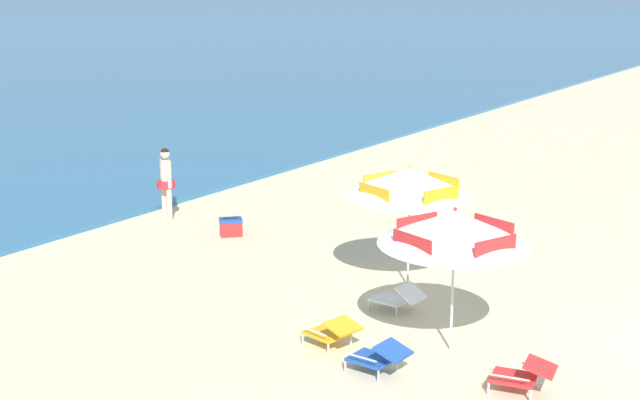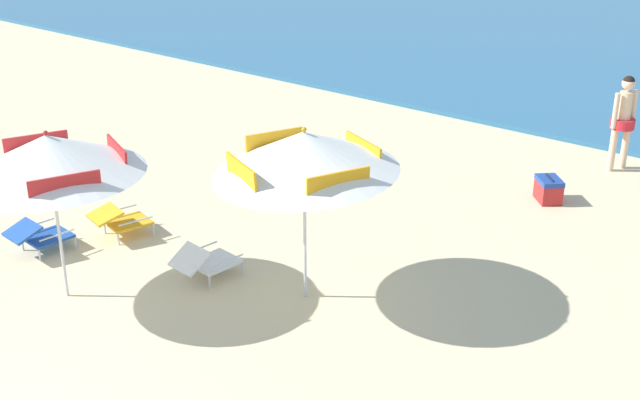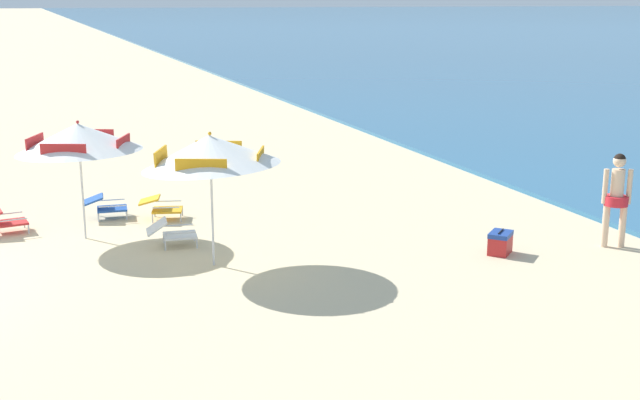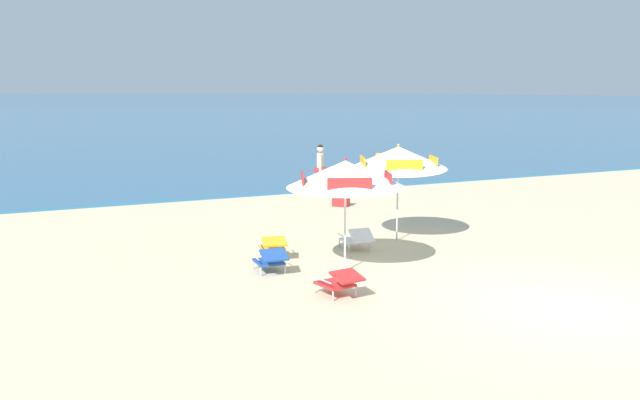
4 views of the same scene
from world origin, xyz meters
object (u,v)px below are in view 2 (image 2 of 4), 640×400
(lounge_chair_beside_umbrella, at_px, (120,219))
(lounge_chair_facing_sea, at_px, (206,261))
(lounge_chair_spare_folded, at_px, (39,235))
(person_standing_near_shore, at_px, (624,116))
(beach_umbrella_striped_second, at_px, (304,152))
(beach_umbrella_striped_main, at_px, (49,156))
(cooler_box, at_px, (548,189))

(lounge_chair_beside_umbrella, distance_m, lounge_chair_facing_sea, 1.97)
(lounge_chair_spare_folded, distance_m, person_standing_near_shore, 10.06)
(lounge_chair_spare_folded, relative_size, person_standing_near_shore, 0.52)
(lounge_chair_facing_sea, xyz_separation_m, person_standing_near_shore, (2.78, 7.62, 0.74))
(lounge_chair_beside_umbrella, relative_size, lounge_chair_spare_folded, 1.05)
(lounge_chair_spare_folded, bearing_deg, lounge_chair_beside_umbrella, 65.83)
(beach_umbrella_striped_second, distance_m, lounge_chair_spare_folded, 4.40)
(beach_umbrella_striped_second, bearing_deg, lounge_chair_facing_sea, -160.50)
(beach_umbrella_striped_second, distance_m, person_standing_near_shore, 7.35)
(beach_umbrella_striped_main, xyz_separation_m, lounge_chair_spare_folded, (-1.37, 0.52, -1.66))
(lounge_chair_spare_folded, height_order, cooler_box, lounge_chair_spare_folded)
(lounge_chair_beside_umbrella, bearing_deg, beach_umbrella_striped_main, -60.76)
(beach_umbrella_striped_main, relative_size, beach_umbrella_striped_second, 1.01)
(lounge_chair_facing_sea, bearing_deg, person_standing_near_shore, 69.95)
(beach_umbrella_striped_second, xyz_separation_m, person_standing_near_shore, (1.43, 7.14, -0.98))
(beach_umbrella_striped_main, height_order, person_standing_near_shore, beach_umbrella_striped_main)
(beach_umbrella_striped_main, xyz_separation_m, person_standing_near_shore, (3.86, 9.08, -0.93))
(beach_umbrella_striped_second, bearing_deg, cooler_box, 77.58)
(lounge_chair_beside_umbrella, bearing_deg, lounge_chair_facing_sea, -3.54)
(beach_umbrella_striped_main, xyz_separation_m, lounge_chair_beside_umbrella, (-0.89, 1.59, -1.66))
(beach_umbrella_striped_second, relative_size, lounge_chair_beside_umbrella, 3.39)
(person_standing_near_shore, bearing_deg, lounge_chair_facing_sea, -110.05)
(beach_umbrella_striped_main, relative_size, lounge_chair_facing_sea, 3.45)
(person_standing_near_shore, bearing_deg, cooler_box, -98.89)
(lounge_chair_facing_sea, distance_m, cooler_box, 5.97)
(beach_umbrella_striped_second, height_order, lounge_chair_facing_sea, beach_umbrella_striped_second)
(lounge_chair_beside_umbrella, distance_m, person_standing_near_shore, 8.90)
(lounge_chair_beside_umbrella, bearing_deg, lounge_chair_spare_folded, -114.17)
(beach_umbrella_striped_second, height_order, lounge_chair_beside_umbrella, beach_umbrella_striped_second)
(beach_umbrella_striped_main, distance_m, lounge_chair_beside_umbrella, 2.46)
(beach_umbrella_striped_main, bearing_deg, person_standing_near_shore, 67.00)
(lounge_chair_beside_umbrella, bearing_deg, beach_umbrella_striped_second, 6.13)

